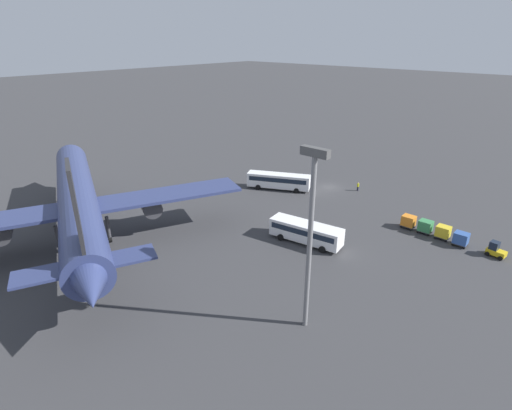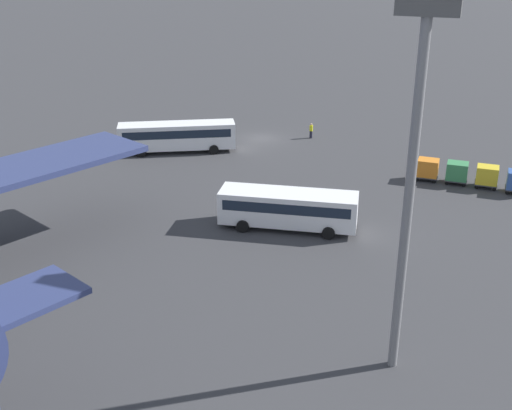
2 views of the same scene
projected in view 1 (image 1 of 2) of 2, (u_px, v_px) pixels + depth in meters
The scene contains 11 objects.
ground_plane at pixel (329, 187), 80.22m from camera, with size 600.00×600.00×0.00m, color #38383A.
airplane at pixel (78, 201), 56.43m from camera, with size 51.58×45.14×17.54m.
shuttle_bus_near at pixel (279, 180), 78.50m from camera, with size 12.14×7.87×3.13m.
shuttle_bus_far at pixel (306, 231), 58.21m from camera, with size 11.15×4.50×3.02m.
baggage_tug at pixel (496, 250), 54.88m from camera, with size 2.55×1.91×2.10m.
worker_person at pixel (358, 187), 78.01m from camera, with size 0.38×0.38×1.74m.
cargo_cart_blue at pixel (461, 238), 57.46m from camera, with size 2.00×1.68×2.06m.
cargo_cart_yellow at pixel (443, 232), 59.44m from camera, with size 2.00×1.68×2.06m.
cargo_cart_green at pixel (425, 226), 61.17m from camera, with size 2.00×1.68×2.06m.
cargo_cart_orange at pixel (408, 221), 62.83m from camera, with size 2.00×1.68×2.06m.
light_pole at pixel (311, 226), 37.63m from camera, with size 2.80×0.70×19.17m.
Camera 1 is at (-39.29, 65.75, 28.19)m, focal length 28.00 mm.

